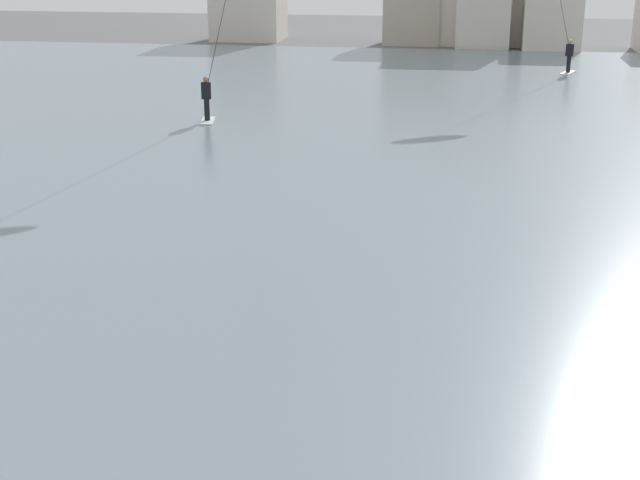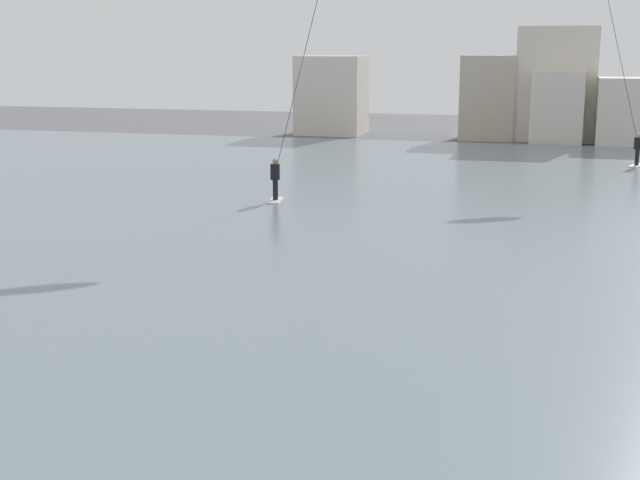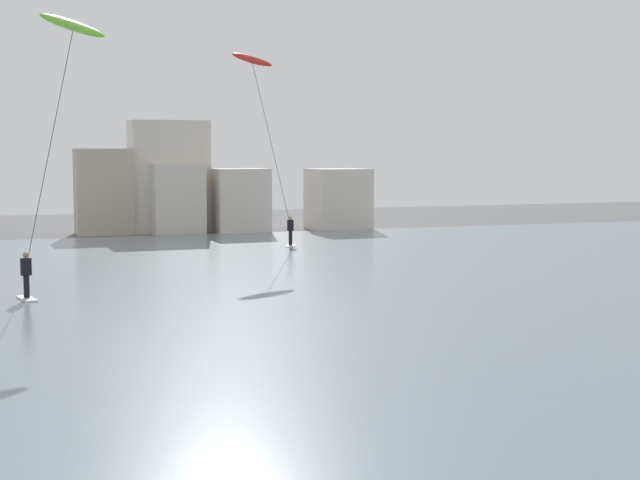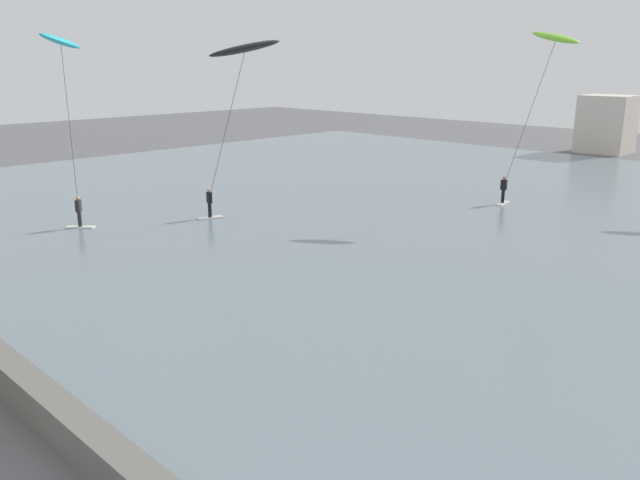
% 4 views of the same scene
% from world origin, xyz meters
% --- Properties ---
extents(water_bay, '(84.00, 52.00, 0.10)m').
position_xyz_m(water_bay, '(0.00, 30.46, 0.05)').
color(water_bay, slate).
rests_on(water_bay, ground).
extents(far_shore_buildings, '(29.88, 6.28, 7.15)m').
position_xyz_m(far_shore_buildings, '(1.44, 59.36, 2.68)').
color(far_shore_buildings, beige).
rests_on(far_shore_buildings, ground).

